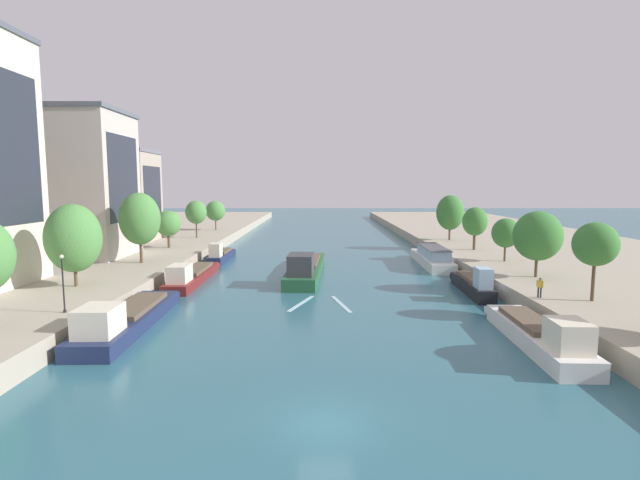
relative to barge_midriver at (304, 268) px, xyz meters
name	(u,v)px	position (x,y,z in m)	size (l,w,h in m)	color
ground_plane	(324,424)	(1.97, -34.84, -1.02)	(400.00, 400.00, 0.00)	#2D6070
quay_left	(103,247)	(-32.54, 20.16, -0.21)	(36.00, 170.00, 1.62)	#A89E89
quay_right	(536,247)	(36.48, 20.16, -0.21)	(36.00, 170.00, 1.62)	#A89E89
barge_midriver	(304,268)	(0.00, 0.00, 0.00)	(4.53, 20.30, 3.44)	#235633
wake_behind_barge	(319,304)	(1.79, -13.07, -1.01)	(5.59, 6.06, 0.03)	#A0CCD6
moored_boat_left_upstream	(125,318)	(-12.60, -20.76, -0.14)	(3.66, 16.22, 2.93)	#1E284C
moored_boat_left_end	(190,275)	(-12.37, -3.58, -0.22)	(2.65, 15.79, 2.69)	maroon
moored_boat_left_gap_after	(219,255)	(-12.20, 11.20, -0.16)	(2.21, 10.63, 2.87)	#1E284C
moored_boat_right_near	(537,334)	(16.10, -24.68, -0.13)	(3.15, 13.65, 2.94)	silver
moored_boat_right_end	(471,284)	(16.78, -8.91, -0.09)	(2.13, 11.06, 3.10)	black
moored_boat_right_far	(430,257)	(16.62, 7.74, 0.07)	(3.43, 15.83, 2.60)	silver
tree_left_third	(71,238)	(-20.15, -13.13, 4.94)	(4.76, 4.76, 7.37)	brown
tree_left_midway	(138,219)	(-19.14, -0.07, 5.73)	(4.63, 4.63, 8.15)	brown
tree_left_past_mid	(166,224)	(-20.16, 13.40, 4.10)	(3.59, 3.59, 5.36)	brown
tree_left_distant	(194,212)	(-19.49, 26.42, 4.97)	(3.57, 3.57, 6.37)	brown
tree_left_far	(214,211)	(-19.25, 40.48, 4.46)	(3.86, 3.86, 5.85)	brown
tree_right_third	(593,244)	(22.99, -18.56, 5.06)	(3.34, 3.34, 6.18)	brown
tree_right_midway	(536,236)	(23.00, -8.71, 4.66)	(4.64, 4.64, 6.50)	brown
tree_right_distant	(504,233)	(23.67, 1.03, 3.97)	(3.24, 3.24, 5.11)	brown
tree_right_second	(473,222)	(23.26, 11.10, 4.55)	(3.43, 3.43, 5.96)	brown
tree_right_end_of_row	(448,213)	(23.03, 23.08, 5.11)	(4.47, 4.47, 7.36)	brown
lamppost_left_bank	(61,281)	(-16.47, -21.97, 2.89)	(0.28, 0.28, 4.16)	black
building_left_tall	(58,184)	(-30.79, 5.07, 9.76)	(16.34, 11.40, 18.29)	#BCB2A8
building_left_far_end	(117,196)	(-30.79, 22.31, 7.92)	(11.24, 10.04, 14.61)	#A89989
person_on_quay	(538,286)	(19.38, -17.45, 1.53)	(0.43, 0.37, 1.62)	#2D2D38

